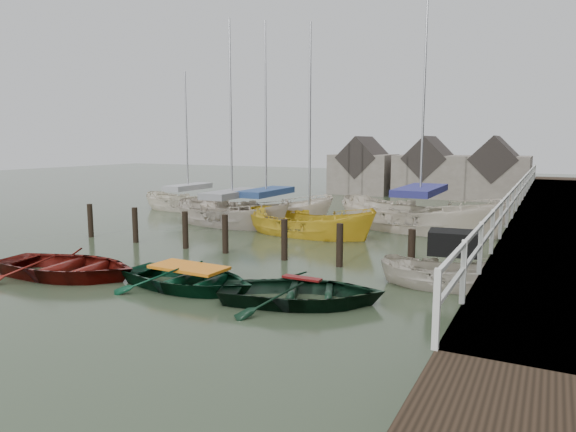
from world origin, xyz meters
The scene contains 13 objects.
ground centered at (0.00, 0.00, 0.00)m, with size 120.00×120.00×0.00m, color #2C3824.
pier centered at (9.48, 10.00, 0.71)m, with size 3.04×32.00×2.70m.
mooring_pilings centered at (-1.11, 3.00, 0.50)m, with size 13.72×0.22×1.80m.
far_sheds centered at (0.83, 26.00, 1.86)m, with size 14.00×4.08×4.39m.
rowboat_red centered at (-3.48, -1.90, 0.00)m, with size 3.24×4.53×0.94m, color #58110C.
rowboat_green centered at (0.48, -1.21, 0.00)m, with size 2.90×4.07×0.84m, color black.
rowboat_dkgreen centered at (3.78, -0.96, 0.00)m, with size 2.91×4.08×0.84m, color black.
motorboat centered at (6.80, 2.16, 0.12)m, with size 3.98×1.91×2.29m.
sailboat_a centered at (-4.44, 8.34, 0.06)m, with size 6.80×3.16×10.80m.
sailboat_b centered at (-3.39, 9.78, 0.06)m, with size 7.06×4.91×10.89m.
sailboat_c centered at (-0.07, 7.70, 0.01)m, with size 6.42×2.98×10.01m.
sailboat_d centered at (3.87, 11.02, 0.06)m, with size 8.45×4.47×12.61m.
sailboat_e centered at (-9.74, 11.72, 0.06)m, with size 5.94×2.45×9.04m.
Camera 1 is at (9.13, -12.03, 3.98)m, focal length 32.00 mm.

